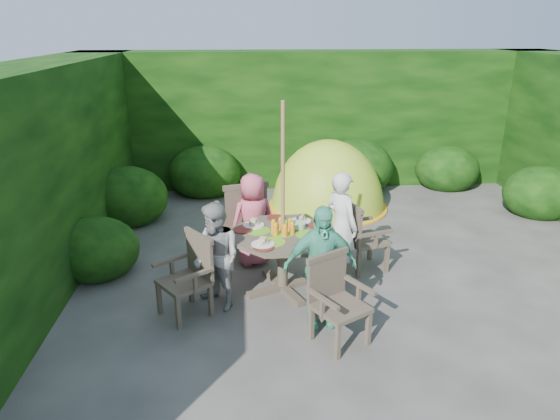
{
  "coord_description": "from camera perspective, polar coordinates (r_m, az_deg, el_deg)",
  "views": [
    {
      "loc": [
        -1.5,
        -5.58,
        2.91
      ],
      "look_at": [
        -1.07,
        0.0,
        0.85
      ],
      "focal_mm": 32.0,
      "sensor_mm": 36.0,
      "label": 1
    }
  ],
  "objects": [
    {
      "name": "garden_chair_back",
      "position": [
        6.62,
        -4.23,
        -0.85
      ],
      "size": [
        0.73,
        0.68,
        1.01
      ],
      "rotation": [
        0.0,
        0.0,
        3.41
      ],
      "color": "#42372B",
      "rests_on": "ground"
    },
    {
      "name": "garden_chair_left",
      "position": [
        5.39,
        -10.31,
        -7.27
      ],
      "size": [
        0.66,
        0.68,
        0.85
      ],
      "rotation": [
        0.0,
        0.0,
        -0.93
      ],
      "color": "#42372B",
      "rests_on": "ground"
    },
    {
      "name": "child_back",
      "position": [
        6.35,
        -3.08,
        -1.11
      ],
      "size": [
        0.69,
        0.57,
        1.21
      ],
      "primitive_type": "imported",
      "rotation": [
        0.0,
        0.0,
        3.51
      ],
      "color": "#D2576E",
      "rests_on": "ground"
    },
    {
      "name": "patio_table",
      "position": [
        5.69,
        0.34,
        -3.66
      ],
      "size": [
        1.63,
        1.63,
        0.87
      ],
      "rotation": [
        0.0,
        0.0,
        0.41
      ],
      "color": "#42372B",
      "rests_on": "ground"
    },
    {
      "name": "parasol_pole",
      "position": [
        5.51,
        0.32,
        1.01
      ],
      "size": [
        0.06,
        0.06,
        2.2
      ],
      "primitive_type": "cylinder",
      "rotation": [
        0.0,
        0.0,
        0.41
      ],
      "color": "olive",
      "rests_on": "ground"
    },
    {
      "name": "hedge_enclosure",
      "position": [
        7.27,
        7.64,
        6.82
      ],
      "size": [
        9.0,
        9.0,
        2.5
      ],
      "color": "black",
      "rests_on": "ground"
    },
    {
      "name": "garden_chair_right",
      "position": [
        6.3,
        9.17,
        -2.91
      ],
      "size": [
        0.59,
        0.63,
        0.87
      ],
      "rotation": [
        0.0,
        0.0,
        1.86
      ],
      "color": "#42372B",
      "rests_on": "ground"
    },
    {
      "name": "child_front",
      "position": [
        5.04,
        4.61,
        -6.49
      ],
      "size": [
        0.79,
        0.39,
        1.3
      ],
      "primitive_type": "imported",
      "rotation": [
        0.0,
        0.0,
        0.1
      ],
      "color": "#51BE97",
      "rests_on": "ground"
    },
    {
      "name": "child_left",
      "position": [
        5.4,
        -7.24,
        -5.37
      ],
      "size": [
        0.72,
        0.73,
        1.19
      ],
      "primitive_type": "imported",
      "rotation": [
        0.0,
        0.0,
        -0.87
      ],
      "color": "#989893",
      "rests_on": "ground"
    },
    {
      "name": "dome_tent",
      "position": [
        8.6,
        5.45,
        0.34
      ],
      "size": [
        2.31,
        2.31,
        2.32
      ],
      "rotation": [
        0.0,
        0.0,
        0.24
      ],
      "color": "#C3DA29",
      "rests_on": "ground"
    },
    {
      "name": "ground",
      "position": [
        6.47,
        9.51,
        -6.83
      ],
      "size": [
        60.0,
        60.0,
        0.0
      ],
      "primitive_type": "plane",
      "color": "#403E3A",
      "rests_on": "ground"
    },
    {
      "name": "child_right",
      "position": [
        6.05,
        7.01,
        -1.74
      ],
      "size": [
        0.53,
        0.58,
        1.33
      ],
      "primitive_type": "imported",
      "rotation": [
        0.0,
        0.0,
        2.13
      ],
      "color": "silver",
      "rests_on": "ground"
    },
    {
      "name": "garden_chair_front",
      "position": [
        4.91,
        6.38,
        -10.0
      ],
      "size": [
        0.66,
        0.64,
        0.84
      ],
      "rotation": [
        0.0,
        0.0,
        0.53
      ],
      "color": "#42372B",
      "rests_on": "ground"
    }
  ]
}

